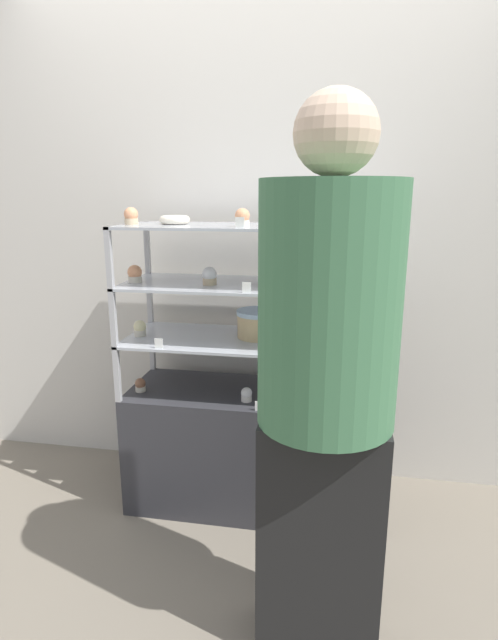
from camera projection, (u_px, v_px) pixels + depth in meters
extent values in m
plane|color=gray|center=(249.00, 499.00, 2.51)|extent=(20.00, 20.00, 0.00)
cube|color=silver|center=(262.00, 233.00, 2.55)|extent=(8.00, 0.05, 2.60)
cube|color=#333338|center=(249.00, 447.00, 2.44)|extent=(1.14, 0.46, 0.58)
cube|color=#B7B7BC|center=(152.00, 346.00, 2.64)|extent=(0.02, 0.02, 0.26)
cube|color=#B7B7BC|center=(369.00, 358.00, 2.45)|extent=(0.02, 0.02, 0.26)
cube|color=#B7B7BC|center=(117.00, 374.00, 2.22)|extent=(0.02, 0.02, 0.26)
cube|color=#B7B7BC|center=(375.00, 391.00, 2.03)|extent=(0.02, 0.02, 0.26)
cube|color=#B7BCC6|center=(249.00, 340.00, 2.30)|extent=(1.14, 0.46, 0.01)
cube|color=#B7B7BC|center=(150.00, 298.00, 2.57)|extent=(0.02, 0.02, 0.26)
cube|color=#B7B7BC|center=(372.00, 306.00, 2.38)|extent=(0.02, 0.02, 0.26)
cube|color=#B7B7BC|center=(113.00, 318.00, 2.16)|extent=(0.02, 0.02, 0.26)
cube|color=#B7B7BC|center=(379.00, 330.00, 1.97)|extent=(0.02, 0.02, 0.26)
cube|color=#B7BCC6|center=(249.00, 285.00, 2.24)|extent=(1.14, 0.46, 0.01)
cube|color=#B7B7BC|center=(147.00, 247.00, 2.51)|extent=(0.02, 0.02, 0.26)
cube|color=#B7B7BC|center=(375.00, 252.00, 2.32)|extent=(0.02, 0.02, 0.26)
cube|color=#B7B7BC|center=(109.00, 258.00, 2.09)|extent=(0.02, 0.02, 0.26)
cube|color=#B7B7BC|center=(383.00, 265.00, 1.90)|extent=(0.02, 0.02, 0.26)
cube|color=#B7BCC6|center=(249.00, 227.00, 2.18)|extent=(1.14, 0.46, 0.01)
cylinder|color=#DBBC84|center=(259.00, 326.00, 2.32)|extent=(0.20, 0.20, 0.11)
cylinder|color=silver|center=(259.00, 312.00, 2.31)|extent=(0.20, 0.20, 0.02)
cube|color=brown|center=(290.00, 278.00, 2.21)|extent=(0.22, 0.15, 0.06)
cube|color=#E5996B|center=(290.00, 271.00, 2.20)|extent=(0.22, 0.16, 0.01)
cylinder|color=beige|center=(141.00, 389.00, 2.37)|extent=(0.05, 0.05, 0.03)
sphere|color=#8C5B42|center=(140.00, 383.00, 2.36)|extent=(0.05, 0.05, 0.05)
cylinder|color=white|center=(247.00, 398.00, 2.25)|extent=(0.05, 0.05, 0.03)
sphere|color=white|center=(247.00, 393.00, 2.25)|extent=(0.05, 0.05, 0.05)
cylinder|color=beige|center=(360.00, 403.00, 2.20)|extent=(0.05, 0.05, 0.03)
sphere|color=#E5996B|center=(361.00, 397.00, 2.20)|extent=(0.05, 0.05, 0.05)
cube|color=white|center=(259.00, 406.00, 2.15)|extent=(0.04, 0.00, 0.04)
cylinder|color=beige|center=(140.00, 333.00, 2.35)|extent=(0.06, 0.06, 0.03)
sphere|color=#F4EAB2|center=(140.00, 326.00, 2.34)|extent=(0.06, 0.06, 0.06)
cylinder|color=#CCB28C|center=(364.00, 349.00, 2.10)|extent=(0.06, 0.06, 0.03)
sphere|color=#E5996B|center=(365.00, 342.00, 2.09)|extent=(0.06, 0.06, 0.06)
cube|color=white|center=(159.00, 343.00, 2.16)|extent=(0.04, 0.00, 0.04)
cylinder|color=beige|center=(135.00, 279.00, 2.27)|extent=(0.06, 0.06, 0.03)
sphere|color=#E5996B|center=(135.00, 272.00, 2.26)|extent=(0.07, 0.07, 0.07)
cylinder|color=#CCB28C|center=(210.00, 281.00, 2.21)|extent=(0.06, 0.06, 0.03)
sphere|color=white|center=(209.00, 274.00, 2.20)|extent=(0.07, 0.07, 0.07)
cylinder|color=beige|center=(367.00, 286.00, 2.10)|extent=(0.06, 0.06, 0.03)
sphere|color=silver|center=(368.00, 278.00, 2.09)|extent=(0.07, 0.07, 0.07)
cube|color=white|center=(247.00, 287.00, 2.03)|extent=(0.04, 0.00, 0.04)
cylinder|color=#CCB28C|center=(131.00, 221.00, 2.22)|extent=(0.06, 0.06, 0.03)
sphere|color=#E5996B|center=(131.00, 214.00, 2.21)|extent=(0.06, 0.06, 0.06)
cylinder|color=beige|center=(242.00, 223.00, 2.07)|extent=(0.06, 0.06, 0.03)
sphere|color=#E5996B|center=(242.00, 216.00, 2.07)|extent=(0.06, 0.06, 0.06)
cylinder|color=#CCB28C|center=(370.00, 224.00, 2.03)|extent=(0.06, 0.06, 0.03)
sphere|color=silver|center=(371.00, 216.00, 2.03)|extent=(0.06, 0.06, 0.06)
cube|color=white|center=(240.00, 223.00, 1.97)|extent=(0.04, 0.00, 0.04)
torus|color=#EFE5CC|center=(175.00, 220.00, 2.25)|extent=(0.14, 0.14, 0.04)
cube|color=black|center=(320.00, 535.00, 1.63)|extent=(0.39, 0.22, 0.82)
cylinder|color=#3F724C|center=(329.00, 307.00, 1.44)|extent=(0.41, 0.41, 0.71)
sphere|color=beige|center=(336.00, 133.00, 1.32)|extent=(0.23, 0.23, 0.23)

